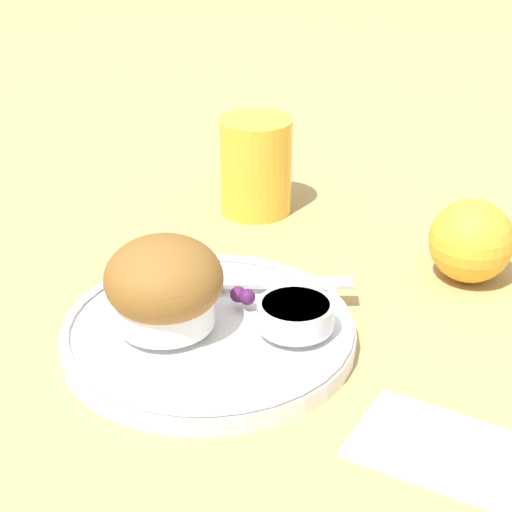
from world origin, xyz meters
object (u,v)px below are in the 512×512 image
at_px(juice_glass, 256,166).
at_px(butter_knife, 256,282).
at_px(orange_fruit, 471,241).
at_px(muffin, 164,286).

bearing_deg(juice_glass, butter_knife, -60.49).
bearing_deg(butter_knife, orange_fruit, 15.17).
bearing_deg(butter_knife, juice_glass, 90.94).
xyz_separation_m(butter_knife, juice_glass, (-0.09, 0.16, 0.03)).
xyz_separation_m(butter_knife, orange_fruit, (0.14, 0.13, 0.01)).
distance_m(muffin, orange_fruit, 0.27).
distance_m(butter_knife, orange_fruit, 0.19).
relative_size(muffin, orange_fruit, 1.22).
height_order(muffin, butter_knife, muffin).
bearing_deg(juice_glass, muffin, -75.69).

